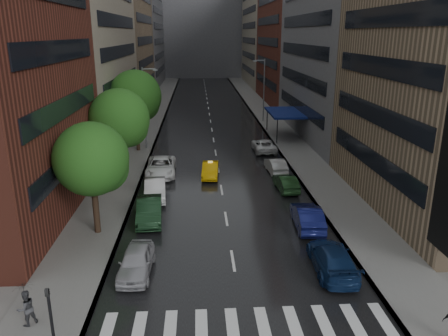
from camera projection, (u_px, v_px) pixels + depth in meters
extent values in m
plane|color=gray|center=(239.00, 301.00, 21.59)|extent=(220.00, 220.00, 0.00)
cube|color=black|center=(210.00, 116.00, 69.25)|extent=(14.00, 140.00, 0.01)
cube|color=gray|center=(153.00, 117.00, 68.71)|extent=(4.00, 140.00, 0.15)
cube|color=gray|center=(266.00, 115.00, 69.75)|extent=(4.00, 140.00, 0.15)
cube|color=silver|center=(107.00, 332.00, 19.32)|extent=(0.55, 2.80, 0.01)
cube|color=silver|center=(139.00, 331.00, 19.40)|extent=(0.55, 2.80, 0.01)
cube|color=silver|center=(170.00, 329.00, 19.48)|extent=(0.55, 2.80, 0.01)
cube|color=silver|center=(201.00, 328.00, 19.57)|extent=(0.55, 2.80, 0.01)
cube|color=silver|center=(233.00, 327.00, 19.65)|extent=(0.55, 2.80, 0.01)
cube|color=silver|center=(263.00, 326.00, 19.73)|extent=(0.55, 2.80, 0.01)
cube|color=silver|center=(294.00, 325.00, 19.81)|extent=(0.55, 2.80, 0.01)
cube|color=silver|center=(324.00, 323.00, 19.89)|extent=(0.55, 2.80, 0.01)
cube|color=silver|center=(354.00, 322.00, 19.97)|extent=(0.55, 2.80, 0.01)
cube|color=silver|center=(384.00, 321.00, 20.05)|extent=(0.55, 2.80, 0.01)
cube|color=#937A5B|center=(124.00, 43.00, 78.48)|extent=(8.00, 28.00, 22.00)
cube|color=slate|center=(141.00, 5.00, 104.71)|extent=(8.00, 32.00, 38.00)
cube|color=slate|center=(335.00, 39.00, 53.22)|extent=(8.00, 28.00, 24.00)
cube|color=maroon|center=(290.00, 2.00, 78.14)|extent=(8.00, 28.00, 36.00)
cube|color=gray|center=(265.00, 27.00, 107.93)|extent=(8.00, 32.00, 28.00)
cube|color=slate|center=(202.00, 21.00, 129.35)|extent=(40.00, 14.00, 32.00)
cylinder|color=#382619|center=(96.00, 205.00, 28.19)|extent=(0.40, 0.40, 4.11)
sphere|color=#1E5116|center=(91.00, 159.00, 27.28)|extent=(4.70, 4.70, 4.70)
cylinder|color=#382619|center=(122.00, 157.00, 38.28)|extent=(0.40, 0.40, 4.53)
sphere|color=#1E5116|center=(119.00, 119.00, 37.27)|extent=(5.18, 5.18, 5.18)
cylinder|color=#382619|center=(137.00, 130.00, 48.15)|extent=(0.40, 0.40, 4.93)
sphere|color=#1E5116|center=(135.00, 96.00, 47.06)|extent=(5.64, 5.64, 5.64)
imported|color=#E4A70C|center=(210.00, 170.00, 40.00)|extent=(1.74, 4.21, 1.35)
imported|color=#A8A7AC|center=(136.00, 261.00, 23.85)|extent=(1.87, 4.34, 1.46)
imported|color=#16311B|center=(149.00, 210.00, 30.55)|extent=(2.03, 4.96, 1.60)
imported|color=silver|center=(155.00, 189.00, 34.77)|extent=(1.97, 4.76, 1.53)
imported|color=white|center=(161.00, 167.00, 40.56)|extent=(2.77, 5.80, 1.60)
imported|color=#10254D|center=(332.00, 259.00, 24.09)|extent=(2.37, 5.31, 1.51)
imported|color=#0E1245|center=(307.00, 217.00, 29.55)|extent=(1.89, 4.84, 1.57)
imported|color=#1D3F1E|center=(286.00, 183.00, 36.61)|extent=(1.69, 4.15, 1.34)
imported|color=silver|center=(276.00, 165.00, 41.28)|extent=(1.70, 4.27, 1.38)
imported|color=silver|center=(264.00, 145.00, 48.56)|extent=(2.41, 5.08, 1.40)
imported|color=#414145|center=(26.00, 308.00, 19.36)|extent=(1.04, 1.03, 1.70)
imported|color=black|center=(24.00, 292.00, 19.12)|extent=(0.96, 0.98, 0.88)
cylinder|color=black|center=(53.00, 331.00, 16.73)|extent=(0.12, 0.12, 3.20)
imported|color=black|center=(48.00, 299.00, 16.32)|extent=(0.18, 0.15, 0.90)
cylinder|color=gray|center=(144.00, 109.00, 48.36)|extent=(0.18, 0.18, 9.00)
cube|color=gray|center=(155.00, 70.00, 47.20)|extent=(0.50, 0.22, 0.16)
cylinder|color=gray|center=(264.00, 91.00, 63.56)|extent=(0.18, 0.18, 9.00)
cube|color=gray|center=(255.00, 61.00, 62.24)|extent=(0.50, 0.22, 0.16)
cube|color=navy|center=(285.00, 113.00, 54.54)|extent=(4.00, 8.00, 0.25)
cylinder|color=black|center=(277.00, 131.00, 51.27)|extent=(0.12, 0.12, 3.00)
cylinder|color=black|center=(267.00, 119.00, 58.52)|extent=(0.12, 0.12, 3.00)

